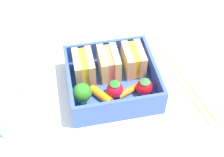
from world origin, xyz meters
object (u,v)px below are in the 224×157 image
Objects in this scene: sandwich_left at (84,67)px; drinking_glass at (8,106)px; broccoli_floret at (82,93)px; carrot_stick_left at (101,95)px; strawberry_left at (145,87)px; chopstick_pair at (185,83)px; sandwich_center_left at (109,63)px; carrot_stick_far_left at (128,91)px; strawberry_far_left at (114,89)px; sandwich_center at (133,60)px.

sandwich_left is 0.64× the size of drinking_glass.
broccoli_floret is 0.92× the size of carrot_stick_left.
strawberry_left is 0.19× the size of chopstick_pair.
sandwich_center_left is 18.86cm from drinking_glass.
sandwich_center_left is 6.36cm from carrot_stick_left.
sandwich_center_left is 6.32cm from carrot_stick_far_left.
chopstick_pair is at bearing 3.22° from strawberry_far_left.
chopstick_pair is at bearing -18.97° from sandwich_center_left.
strawberry_left is (5.12, -6.01, -0.80)cm from sandwich_center_left.
strawberry_far_left and strawberry_left have the same top height.
sandwich_center_left is at bearing 180.00° from sandwich_center.
sandwich_center reaches higher than strawberry_far_left.
chopstick_pair is at bearing 3.51° from carrot_stick_left.
drinking_glass reaches higher than sandwich_center_left.
strawberry_far_left is at bearing -131.43° from sandwich_center.
broccoli_floret is at bearing 179.44° from strawberry_left.
sandwich_center_left reaches higher than chopstick_pair.
sandwich_left is 1.27× the size of carrot_stick_left.
sandwich_left reaches higher than broccoli_floret.
sandwich_center_left is at bearing 66.13° from carrot_stick_left.
carrot_stick_far_left is (-2.20, -5.55, -1.83)cm from sandwich_center.
drinking_glass is at bearing -177.38° from strawberry_left.
strawberry_far_left reaches higher than carrot_stick_left.
strawberry_left is at bearing -3.01° from carrot_stick_left.
drinking_glass is at bearing -162.28° from sandwich_center.
sandwich_left is 6.00cm from broccoli_floret.
sandwich_center is at bearing 48.57° from strawberry_far_left.
sandwich_center_left is at bearing 21.97° from drinking_glass.
strawberry_far_left is at bearing 5.27° from broccoli_floret.
broccoli_floret is 0.22× the size of chopstick_pair.
chopstick_pair is at bearing -27.53° from sandwich_center.
strawberry_far_left is 17.45cm from drinking_glass.
broccoli_floret is at bearing -177.49° from carrot_stick_far_left.
sandwich_center is (9.18, 0.00, 0.00)cm from sandwich_left.
broccoli_floret is at bearing 5.51° from drinking_glass.
sandwich_left is at bearing 79.93° from broccoli_floret.
carrot_stick_far_left is (6.98, -5.55, -1.83)cm from sandwich_left.
strawberry_far_left is 0.98× the size of strawberry_left.
broccoli_floret is 19.45cm from chopstick_pair.
sandwich_center_left is (4.59, 0.00, 0.00)cm from sandwich_left.
strawberry_far_left reaches higher than carrot_stick_far_left.
sandwich_center_left is 7.94cm from strawberry_left.
strawberry_left is at bearing -0.56° from broccoli_floret.
strawberry_left reaches higher than chopstick_pair.
sandwich_center is 1.38× the size of carrot_stick_far_left.
sandwich_center_left is at bearing 130.43° from strawberry_left.
chopstick_pair is at bearing -14.38° from sandwich_left.
strawberry_left is (2.73, -0.46, 1.04)cm from carrot_stick_far_left.
broccoli_floret is 11.91cm from drinking_glass.
sandwich_center_left reaches higher than strawberry_left.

